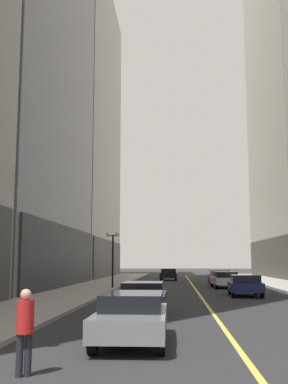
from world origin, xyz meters
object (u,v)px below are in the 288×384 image
car_grey (132,316)px  car_blue (143,297)px  street_lamp_left_far (113,247)px  car_red (220,276)px  car_black (169,274)px  car_white (225,279)px  car_navy (245,284)px  pedestrian_in_red_jacket (25,325)px

car_grey → car_blue: same height
street_lamp_left_far → car_red: bearing=45.8°
street_lamp_left_far → car_black: bearing=77.1°
car_white → street_lamp_left_far: size_ratio=1.02×
car_blue → street_lamp_left_far: (-3.49, 16.94, 2.54)m
car_grey → car_red: size_ratio=0.98×
car_navy → pedestrian_in_red_jacket: size_ratio=2.62×
car_white → car_black: 15.82m
car_navy → car_white: 9.00m
car_grey → pedestrian_in_red_jacket: size_ratio=2.79×
car_red → car_black: 9.89m
car_red → pedestrian_in_red_jacket: 37.54m
car_blue → car_white: 20.46m
car_blue → car_red: (5.58, 26.28, 0.00)m
car_white → pedestrian_in_red_jacket: size_ratio=2.75×
car_white → street_lamp_left_far: (-8.86, -2.80, 2.54)m
car_black → car_grey: bearing=-90.6°
car_grey → street_lamp_left_far: (-3.66, 23.67, 2.54)m
car_red → car_black: bearing=120.3°
car_grey → car_blue: bearing=91.4°
car_red → street_lamp_left_far: (-9.07, -9.34, 2.54)m
car_blue → car_navy: (5.71, 10.75, 0.00)m
car_blue → street_lamp_left_far: 17.48m
car_blue → car_navy: same height
car_white → car_blue: bearing=-105.2°
pedestrian_in_red_jacket → car_blue: bearing=81.5°
car_grey → car_navy: bearing=72.4°
car_red → car_navy: bearing=-89.5°
car_white → car_black: size_ratio=1.04×
car_black → pedestrian_in_red_jacket: pedestrian_in_red_jacket is taller
car_grey → car_navy: size_ratio=1.06×
car_red → street_lamp_left_far: bearing=-134.2°
car_grey → car_white: 26.98m
car_grey → street_lamp_left_far: size_ratio=1.04×
car_blue → pedestrian_in_red_jacket: pedestrian_in_red_jacket is taller
car_red → car_grey: bearing=-99.3°
car_navy → car_white: bearing=92.2°
car_white → pedestrian_in_red_jacket: pedestrian_in_red_jacket is taller
car_navy → street_lamp_left_far: bearing=146.1°
car_navy → pedestrian_in_red_jacket: 22.54m
car_red → car_black: size_ratio=1.08×
car_white → car_red: same height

